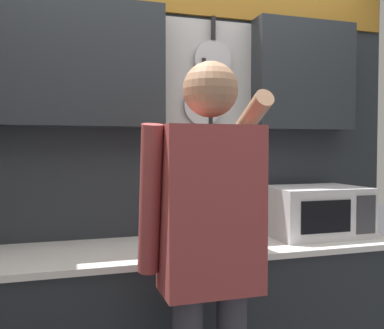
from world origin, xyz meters
The scene contains 5 objects.
back_wall_unit centered at (-0.02, 0.26, 1.50)m, with size 2.74×0.20×2.49m.
microwave centered at (0.73, 0.02, 1.05)m, with size 0.54×0.40×0.27m.
knife_block centered at (0.13, 0.02, 1.02)m, with size 0.11×0.15×0.29m.
utensil_crock centered at (-0.06, 0.02, 1.01)m, with size 0.10×0.10×0.34m.
person centered at (-0.10, -0.52, 1.04)m, with size 0.54×0.63×1.74m.
Camera 1 is at (-0.64, -2.07, 1.41)m, focal length 40.00 mm.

